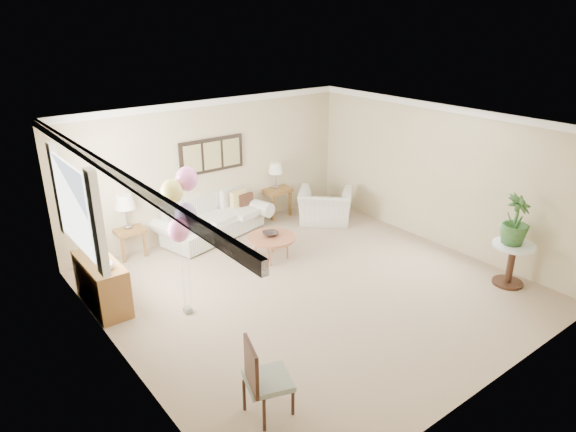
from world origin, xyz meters
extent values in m
plane|color=tan|center=(0.00, 0.00, 0.00)|extent=(6.00, 6.00, 0.00)
cube|color=beige|center=(0.00, 3.00, 1.30)|extent=(6.00, 0.04, 2.60)
cube|color=beige|center=(0.00, -3.00, 1.30)|extent=(6.00, 0.04, 2.60)
cube|color=beige|center=(-3.00, 0.00, 1.30)|extent=(0.04, 6.00, 2.60)
cube|color=beige|center=(3.00, 0.00, 1.30)|extent=(0.04, 6.00, 2.60)
cube|color=white|center=(0.00, 0.00, 2.59)|extent=(6.00, 6.00, 0.02)
cube|color=white|center=(0.00, 2.97, 2.54)|extent=(6.00, 0.06, 0.12)
cube|color=white|center=(-2.97, 0.00, 2.54)|extent=(0.06, 6.00, 0.12)
cube|color=white|center=(2.97, 0.00, 2.54)|extent=(0.06, 6.00, 0.12)
cube|color=white|center=(-2.98, 1.50, 1.65)|extent=(0.04, 1.40, 1.20)
cube|color=white|center=(-2.94, 0.65, 1.65)|extent=(0.10, 0.22, 1.40)
cube|color=white|center=(-2.94, 2.35, 1.65)|extent=(0.10, 0.22, 1.40)
cube|color=black|center=(0.00, 2.97, 1.55)|extent=(1.35, 0.04, 0.65)
cube|color=#8C8C59|center=(-0.42, 2.94, 1.55)|extent=(0.36, 0.02, 0.52)
cube|color=#8C8C59|center=(0.00, 2.94, 1.55)|extent=(0.36, 0.02, 0.52)
cube|color=#8C8C59|center=(0.42, 2.94, 1.55)|extent=(0.36, 0.02, 0.52)
cube|color=white|center=(-0.18, 2.71, 0.20)|extent=(2.15, 1.29, 0.33)
cube|color=white|center=(-0.18, 3.01, 0.57)|extent=(2.00, 0.68, 0.50)
cylinder|color=white|center=(-1.14, 2.71, 0.41)|extent=(0.48, 0.87, 0.29)
cylinder|color=white|center=(0.78, 2.71, 0.41)|extent=(0.48, 0.87, 0.29)
cube|color=white|center=(-0.76, 2.67, 0.40)|extent=(0.69, 0.77, 0.11)
cube|color=white|center=(-0.18, 2.67, 0.40)|extent=(0.69, 0.77, 0.11)
cube|color=white|center=(0.39, 2.67, 0.40)|extent=(0.69, 0.77, 0.11)
cube|color=#9AC8D9|center=(-0.89, 2.82, 0.60)|extent=(0.35, 0.11, 0.35)
cube|color=#E4C271|center=(0.46, 2.82, 0.60)|extent=(0.35, 0.11, 0.35)
cube|color=#3E2418|center=(0.60, 2.76, 0.55)|extent=(0.31, 0.09, 0.31)
cube|color=white|center=(-0.18, 2.71, 0.02)|extent=(1.83, 0.73, 0.04)
cube|color=olive|center=(-1.80, 2.88, 0.51)|extent=(0.50, 0.45, 0.07)
cube|color=olive|center=(-2.00, 2.70, 0.24)|extent=(0.05, 0.05, 0.47)
cube|color=olive|center=(-1.60, 2.70, 0.24)|extent=(0.05, 0.05, 0.47)
cube|color=olive|center=(-2.00, 3.06, 0.24)|extent=(0.05, 0.05, 0.47)
cube|color=olive|center=(-1.60, 3.06, 0.24)|extent=(0.05, 0.05, 0.47)
cube|color=olive|center=(1.44, 2.90, 0.58)|extent=(0.57, 0.52, 0.08)
cube|color=olive|center=(1.22, 2.69, 0.27)|extent=(0.05, 0.05, 0.54)
cube|color=olive|center=(1.67, 2.69, 0.27)|extent=(0.05, 0.05, 0.54)
cube|color=olive|center=(1.22, 3.10, 0.27)|extent=(0.05, 0.05, 0.54)
cube|color=olive|center=(1.67, 3.10, 0.27)|extent=(0.05, 0.05, 0.54)
cylinder|color=gray|center=(-1.80, 2.88, 0.57)|extent=(0.14, 0.14, 0.06)
cylinder|color=gray|center=(-1.80, 2.88, 0.76)|extent=(0.04, 0.04, 0.31)
cone|color=silver|center=(-1.80, 2.88, 1.04)|extent=(0.35, 0.35, 0.25)
cylinder|color=gray|center=(1.44, 2.90, 0.65)|extent=(0.13, 0.13, 0.05)
cylinder|color=gray|center=(1.44, 2.90, 0.81)|extent=(0.04, 0.04, 0.27)
cone|color=silver|center=(1.44, 2.90, 1.05)|extent=(0.31, 0.31, 0.22)
cylinder|color=#A36544|center=(0.13, 1.25, 0.41)|extent=(0.85, 0.85, 0.05)
cylinder|color=#A36544|center=(0.33, 1.45, 0.19)|extent=(0.03, 0.03, 0.38)
cylinder|color=#A36544|center=(-0.07, 1.45, 0.19)|extent=(0.03, 0.03, 0.38)
cylinder|color=#A36544|center=(-0.07, 1.04, 0.19)|extent=(0.03, 0.03, 0.38)
cylinder|color=#A36544|center=(0.33, 1.04, 0.19)|extent=(0.03, 0.03, 0.38)
imported|color=black|center=(0.14, 1.28, 0.46)|extent=(0.34, 0.34, 0.07)
imported|color=white|center=(2.02, 1.96, 0.34)|extent=(1.40, 1.40, 0.69)
cylinder|color=silver|center=(2.60, -1.82, 0.68)|extent=(0.65, 0.65, 0.04)
cylinder|color=#381E16|center=(2.60, -1.82, 0.34)|extent=(0.11, 0.11, 0.65)
cylinder|color=#381E16|center=(2.60, -1.82, 0.01)|extent=(0.48, 0.48, 0.01)
imported|color=#234D1A|center=(2.59, -1.78, 1.10)|extent=(0.44, 0.44, 0.79)
cube|color=gray|center=(-2.11, -1.78, 0.42)|extent=(0.60, 0.60, 0.07)
cylinder|color=#381E16|center=(-2.30, -1.97, 0.20)|extent=(0.04, 0.04, 0.39)
cylinder|color=#381E16|center=(-1.92, -1.97, 0.20)|extent=(0.04, 0.04, 0.39)
cylinder|color=#381E16|center=(-2.30, -1.59, 0.20)|extent=(0.04, 0.04, 0.39)
cylinder|color=#381E16|center=(-1.92, -1.59, 0.20)|extent=(0.04, 0.04, 0.39)
cube|color=#381E16|center=(-2.32, -1.78, 0.71)|extent=(0.18, 0.44, 0.52)
cube|color=olive|center=(-2.76, 1.50, 0.37)|extent=(0.45, 1.20, 0.74)
cube|color=#381E16|center=(-2.75, 1.20, 0.37)|extent=(0.46, 0.02, 0.70)
cube|color=#381E16|center=(-2.75, 1.80, 0.37)|extent=(0.46, 0.02, 0.70)
imported|color=white|center=(-2.74, 1.17, 0.83)|extent=(0.20, 0.20, 0.18)
imported|color=silver|center=(-2.74, 1.79, 0.83)|extent=(0.19, 0.19, 0.18)
cube|color=gray|center=(-1.88, 0.57, 0.04)|extent=(0.11, 0.11, 0.09)
ellipsoid|color=#FF7FD0|center=(-1.96, 0.47, 1.37)|extent=(0.30, 0.30, 0.34)
cylinder|color=silver|center=(-1.92, 0.52, 0.64)|extent=(0.01, 0.01, 1.11)
ellipsoid|color=#977EC2|center=(-1.79, 0.56, 1.51)|extent=(0.30, 0.30, 0.34)
cylinder|color=silver|center=(-1.83, 0.56, 0.71)|extent=(0.01, 0.01, 1.25)
ellipsoid|color=#FAE86B|center=(-1.93, 0.62, 1.86)|extent=(0.30, 0.30, 0.34)
cylinder|color=silver|center=(-1.90, 0.60, 0.89)|extent=(0.01, 0.01, 1.60)
ellipsoid|color=#FF7FD0|center=(-1.69, 0.65, 1.98)|extent=(0.30, 0.30, 0.34)
cylinder|color=silver|center=(-1.78, 0.61, 0.95)|extent=(0.01, 0.01, 1.73)
camera|label=1|loc=(-4.65, -5.41, 4.07)|focal=32.00mm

